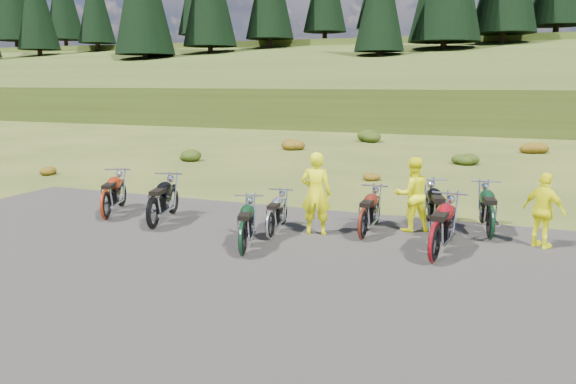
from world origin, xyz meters
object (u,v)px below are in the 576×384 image
at_px(motorcycle_3, 270,240).
at_px(person_middle, 316,195).
at_px(motorcycle_0, 154,230).
at_px(motorcycle_7, 489,241).

xyz_separation_m(motorcycle_3, person_middle, (0.83, 0.74, 0.96)).
bearing_deg(person_middle, motorcycle_3, 33.34).
height_order(motorcycle_3, person_middle, person_middle).
height_order(motorcycle_0, motorcycle_3, motorcycle_0).
xyz_separation_m(motorcycle_0, motorcycle_3, (2.93, 0.25, 0.00)).
distance_m(motorcycle_3, person_middle, 1.47).
distance_m(motorcycle_0, motorcycle_3, 2.94).
xyz_separation_m(motorcycle_0, person_middle, (3.76, 0.99, 0.96)).
distance_m(motorcycle_7, person_middle, 4.02).
bearing_deg(motorcycle_7, motorcycle_3, 101.43).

